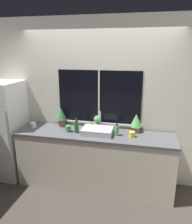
{
  "coord_description": "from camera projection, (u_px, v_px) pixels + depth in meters",
  "views": [
    {
      "loc": [
        0.73,
        -2.82,
        2.2
      ],
      "look_at": [
        0.02,
        0.29,
        1.28
      ],
      "focal_mm": 35.0,
      "sensor_mm": 36.0,
      "label": 1
    }
  ],
  "objects": [
    {
      "name": "sink",
      "position": [
        98.0,
        131.0,
        3.4
      ],
      "size": [
        0.47,
        0.39,
        0.31
      ],
      "color": "#ADADB2",
      "rests_on": "counter"
    },
    {
      "name": "ground_plane",
      "position": [
        90.0,
        195.0,
        3.4
      ],
      "size": [
        14.0,
        14.0,
        0.0
      ],
      "primitive_type": "plane",
      "color": "#38332D"
    },
    {
      "name": "mug_green",
      "position": [
        68.0,
        129.0,
        3.48
      ],
      "size": [
        0.09,
        0.09,
        0.1
      ],
      "color": "#38844C",
      "rests_on": "counter"
    },
    {
      "name": "mug_yellow",
      "position": [
        132.0,
        134.0,
        3.27
      ],
      "size": [
        0.09,
        0.09,
        0.08
      ],
      "color": "gold",
      "rests_on": "counter"
    },
    {
      "name": "wall_back",
      "position": [
        99.0,
        102.0,
        3.63
      ],
      "size": [
        8.0,
        0.09,
        2.7
      ],
      "color": "beige",
      "rests_on": "ground_plane"
    },
    {
      "name": "mug_white",
      "position": [
        33.0,
        125.0,
        3.65
      ],
      "size": [
        0.09,
        0.09,
        0.09
      ],
      "color": "white",
      "rests_on": "counter"
    },
    {
      "name": "potted_plant_center",
      "position": [
        98.0,
        122.0,
        3.59
      ],
      "size": [
        0.12,
        0.12,
        0.22
      ],
      "color": "#9E6B4C",
      "rests_on": "counter"
    },
    {
      "name": "soap_bottle",
      "position": [
        117.0,
        131.0,
        3.31
      ],
      "size": [
        0.06,
        0.06,
        0.19
      ],
      "color": "#519E5B",
      "rests_on": "counter"
    },
    {
      "name": "potted_plant_left",
      "position": [
        61.0,
        115.0,
        3.7
      ],
      "size": [
        0.19,
        0.19,
        0.32
      ],
      "color": "#9E6B4C",
      "rests_on": "counter"
    },
    {
      "name": "counter",
      "position": [
        95.0,
        160.0,
        3.54
      ],
      "size": [
        2.49,
        0.6,
        0.93
      ],
      "color": "beige",
      "rests_on": "ground_plane"
    },
    {
      "name": "potted_plant_right",
      "position": [
        136.0,
        122.0,
        3.44
      ],
      "size": [
        0.19,
        0.19,
        0.29
      ],
      "color": "#9E6B4C",
      "rests_on": "counter"
    },
    {
      "name": "refrigerator",
      "position": [
        3.0,
        129.0,
        3.83
      ],
      "size": [
        0.74,
        0.68,
        1.68
      ],
      "color": "silver",
      "rests_on": "ground_plane"
    },
    {
      "name": "wall_left",
      "position": [
        7.0,
        88.0,
        4.93
      ],
      "size": [
        0.06,
        7.0,
        2.7
      ],
      "color": "beige",
      "rests_on": "ground_plane"
    },
    {
      "name": "bottle_tall",
      "position": [
        76.0,
        127.0,
        3.42
      ],
      "size": [
        0.07,
        0.07,
        0.23
      ],
      "color": "#235128",
      "rests_on": "counter"
    }
  ]
}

